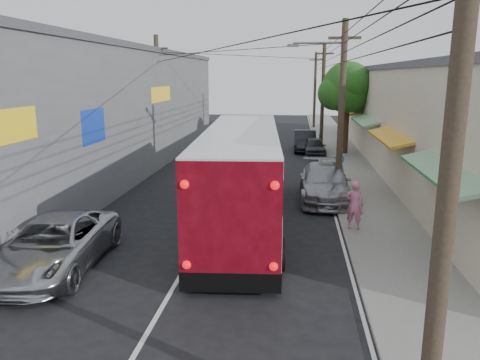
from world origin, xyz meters
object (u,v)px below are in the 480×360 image
object	(u,v)px
pedestrian_near	(354,205)
parked_car_far	(305,141)
parked_suv	(325,183)
pedestrian_far	(339,163)
coach_bus	(242,175)
jeepney	(54,244)
parked_car_mid	(314,147)

from	to	relation	value
pedestrian_near	parked_car_far	bearing A→B (deg)	-66.50
parked_suv	pedestrian_far	distance (m)	4.42
coach_bus	jeepney	bearing A→B (deg)	-138.56
parked_car_far	pedestrian_far	size ratio (longest dim) A/B	2.75
pedestrian_near	jeepney	bearing A→B (deg)	44.93
parked_suv	parked_car_far	world-z (taller)	parked_suv
coach_bus	jeepney	distance (m)	7.19
pedestrian_near	pedestrian_far	bearing A→B (deg)	-72.13
pedestrian_near	pedestrian_far	world-z (taller)	pedestrian_near
parked_car_mid	pedestrian_near	xyz separation A→B (m)	(0.80, -16.83, 0.38)
parked_suv	coach_bus	bearing A→B (deg)	-131.35
coach_bus	pedestrian_far	world-z (taller)	coach_bus
coach_bus	pedestrian_far	bearing A→B (deg)	57.88
parked_car_mid	jeepney	bearing A→B (deg)	-113.79
parked_car_mid	pedestrian_near	distance (m)	16.85
parked_car_far	pedestrian_far	world-z (taller)	pedestrian_far
coach_bus	parked_suv	xyz separation A→B (m)	(3.41, 3.89, -1.10)
parked_car_mid	parked_suv	bearing A→B (deg)	-92.24
parked_suv	pedestrian_far	xyz separation A→B (m)	(0.99, 4.30, 0.16)
coach_bus	jeepney	xyz separation A→B (m)	(-4.99, -5.05, -1.13)
parked_suv	parked_car_far	bearing A→B (deg)	92.39
jeepney	parked_suv	distance (m)	12.27
parked_car_mid	pedestrian_far	bearing A→B (deg)	-85.18
jeepney	parked_car_mid	world-z (taller)	jeepney
parked_car_mid	pedestrian_near	world-z (taller)	pedestrian_near
jeepney	pedestrian_near	xyz separation A→B (m)	(9.20, 4.45, 0.25)
parked_car_far	pedestrian_far	bearing A→B (deg)	-80.99
jeepney	parked_car_mid	distance (m)	22.88
jeepney	pedestrian_far	xyz separation A→B (m)	(9.39, 13.25, 0.20)
coach_bus	parked_suv	distance (m)	5.29
coach_bus	parked_suv	world-z (taller)	coach_bus
jeepney	pedestrian_far	size ratio (longest dim) A/B	3.28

